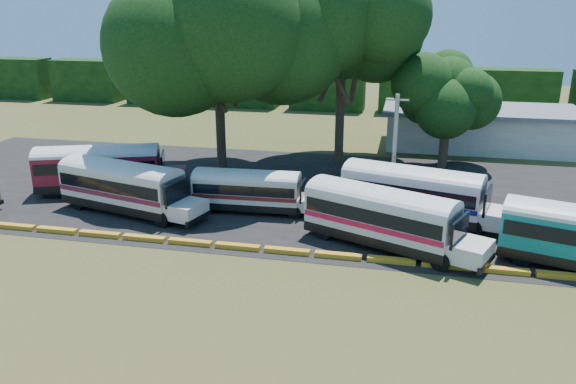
% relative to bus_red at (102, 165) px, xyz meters
% --- Properties ---
extents(ground, '(160.00, 160.00, 0.00)m').
position_rel_bus_red_xyz_m(ground, '(11.77, -9.14, -2.11)').
color(ground, '#354A18').
rests_on(ground, ground).
extents(asphalt_strip, '(64.00, 24.00, 0.02)m').
position_rel_bus_red_xyz_m(asphalt_strip, '(12.77, 2.86, -2.10)').
color(asphalt_strip, black).
rests_on(asphalt_strip, ground).
extents(curb, '(53.70, 0.45, 0.30)m').
position_rel_bus_red_xyz_m(curb, '(11.77, -8.14, -1.96)').
color(curb, orange).
rests_on(curb, ground).
extents(terminal_building, '(19.00, 9.00, 4.00)m').
position_rel_bus_red_xyz_m(terminal_building, '(29.77, 20.86, -0.07)').
color(terminal_building, silver).
rests_on(terminal_building, ground).
extents(treeline_backdrop, '(130.00, 4.00, 6.00)m').
position_rel_bus_red_xyz_m(treeline_backdrop, '(11.77, 38.86, 0.89)').
color(treeline_backdrop, black).
rests_on(treeline_backdrop, ground).
extents(bus_red, '(11.43, 6.43, 3.67)m').
position_rel_bus_red_xyz_m(bus_red, '(0.00, 0.00, 0.00)').
color(bus_red, black).
rests_on(bus_red, ground).
extents(bus_cream_west, '(11.31, 5.35, 3.61)m').
position_rel_bus_red_xyz_m(bus_cream_west, '(3.81, -3.77, -0.06)').
color(bus_cream_west, black).
rests_on(bus_cream_west, ground).
extents(bus_cream_east, '(9.13, 2.62, 2.97)m').
position_rel_bus_red_xyz_m(bus_cream_east, '(12.23, -1.79, -0.43)').
color(bus_cream_east, black).
rests_on(bus_cream_east, ground).
extents(bus_white_red, '(11.21, 6.79, 3.63)m').
position_rel_bus_red_xyz_m(bus_white_red, '(21.64, -5.92, -0.06)').
color(bus_white_red, black).
rests_on(bus_white_red, ground).
extents(bus_white_blue, '(11.48, 5.56, 3.67)m').
position_rel_bus_red_xyz_m(bus_white_blue, '(23.46, -1.08, -0.03)').
color(bus_white_blue, black).
rests_on(bus_white_blue, ground).
extents(tree_west, '(14.64, 14.64, 17.48)m').
position_rel_bus_red_xyz_m(tree_west, '(7.21, 7.10, 9.98)').
color(tree_west, '#35241A').
rests_on(tree_west, ground).
extents(tree_center, '(12.47, 12.47, 16.68)m').
position_rel_bus_red_xyz_m(tree_center, '(16.69, 12.32, 9.96)').
color(tree_center, '#35241A').
rests_on(tree_center, ground).
extents(tree_east, '(6.81, 6.81, 9.68)m').
position_rel_bus_red_xyz_m(tree_east, '(25.92, 12.49, 4.99)').
color(tree_east, '#35241A').
rests_on(tree_east, ground).
extents(utility_pole, '(1.60, 0.30, 7.93)m').
position_rel_bus_red_xyz_m(utility_pole, '(21.87, 2.13, 1.97)').
color(utility_pole, gray).
rests_on(utility_pole, ground).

